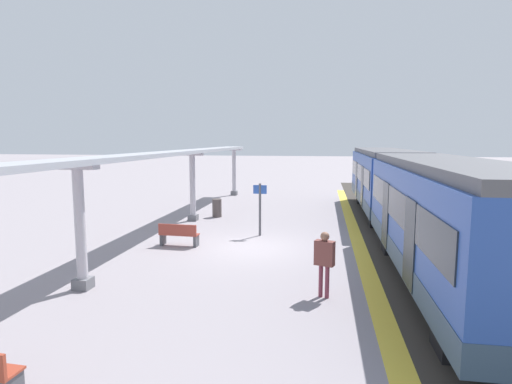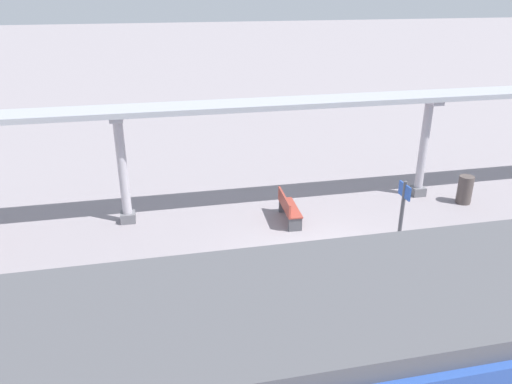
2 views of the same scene
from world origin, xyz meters
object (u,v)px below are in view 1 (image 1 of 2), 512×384
at_px(passenger_waiting_near_edge, 324,257).
at_px(platform_info_sign, 260,204).
at_px(canopy_pillar_third, 80,227).
at_px(trash_bin, 217,208).
at_px(train_near_carriage, 384,180).
at_px(canopy_pillar_nearest, 234,172).
at_px(canopy_pillar_second, 193,187).
at_px(bench_mid_platform, 179,235).
at_px(train_far_carriage, 447,223).

bearing_deg(passenger_waiting_near_edge, platform_info_sign, -68.15).
xyz_separation_m(canopy_pillar_third, trash_bin, (-0.92, -10.86, -1.23)).
xyz_separation_m(train_near_carriage, platform_info_sign, (5.83, 6.30, -0.50)).
bearing_deg(trash_bin, canopy_pillar_third, 85.14).
height_order(canopy_pillar_nearest, canopy_pillar_second, same).
height_order(canopy_pillar_third, trash_bin, canopy_pillar_third).
xyz_separation_m(train_near_carriage, passenger_waiting_near_edge, (3.19, 12.89, -0.76)).
height_order(canopy_pillar_third, platform_info_sign, canopy_pillar_third).
relative_size(train_near_carriage, bench_mid_platform, 7.38).
relative_size(platform_info_sign, passenger_waiting_near_edge, 1.29).
height_order(train_far_carriage, trash_bin, train_far_carriage).
xyz_separation_m(canopy_pillar_third, passenger_waiting_near_edge, (-6.41, -0.41, -0.64)).
relative_size(canopy_pillar_second, canopy_pillar_third, 1.00).
relative_size(train_near_carriage, trash_bin, 11.94).
bearing_deg(passenger_waiting_near_edge, trash_bin, -62.30).
bearing_deg(train_near_carriage, canopy_pillar_second, 20.51).
height_order(train_far_carriage, passenger_waiting_near_edge, train_far_carriage).
bearing_deg(passenger_waiting_near_edge, train_near_carriage, -103.89).
relative_size(canopy_pillar_nearest, passenger_waiting_near_edge, 1.97).
xyz_separation_m(train_near_carriage, train_far_carriage, (0.00, 11.80, 0.00)).
bearing_deg(canopy_pillar_nearest, bench_mid_platform, 93.89).
bearing_deg(train_far_carriage, canopy_pillar_nearest, -61.87).
distance_m(trash_bin, passenger_waiting_near_edge, 11.82).
xyz_separation_m(train_far_carriage, canopy_pillar_second, (9.60, -8.21, -0.12)).
bearing_deg(canopy_pillar_second, train_near_carriage, -159.49).
bearing_deg(canopy_pillar_second, train_far_carriage, 139.46).
xyz_separation_m(canopy_pillar_second, platform_info_sign, (-3.77, 2.71, -0.37)).
bearing_deg(passenger_waiting_near_edge, bench_mid_platform, -38.94).
bearing_deg(bench_mid_platform, passenger_waiting_near_edge, 141.06).
height_order(trash_bin, platform_info_sign, platform_info_sign).
bearing_deg(bench_mid_platform, canopy_pillar_second, -78.54).
bearing_deg(platform_info_sign, trash_bin, -53.63).
bearing_deg(canopy_pillar_third, trash_bin, -94.86).
bearing_deg(platform_info_sign, train_far_carriage, 136.66).
bearing_deg(trash_bin, passenger_waiting_near_edge, 117.70).
bearing_deg(passenger_waiting_near_edge, canopy_pillar_second, -55.41).
relative_size(train_near_carriage, platform_info_sign, 5.10).
xyz_separation_m(train_far_carriage, bench_mid_platform, (8.60, -3.28, -1.38)).
xyz_separation_m(canopy_pillar_nearest, platform_info_sign, (-3.77, 12.45, -0.37)).
height_order(canopy_pillar_nearest, trash_bin, canopy_pillar_nearest).
height_order(canopy_pillar_nearest, canopy_pillar_third, same).
height_order(bench_mid_platform, platform_info_sign, platform_info_sign).
distance_m(canopy_pillar_second, platform_info_sign, 4.66).
xyz_separation_m(train_far_carriage, canopy_pillar_third, (9.60, 1.50, -0.12)).
bearing_deg(train_far_carriage, train_near_carriage, -90.00).
bearing_deg(train_far_carriage, bench_mid_platform, -20.90).
relative_size(trash_bin, platform_info_sign, 0.43).
height_order(train_near_carriage, trash_bin, train_near_carriage).
relative_size(train_near_carriage, train_far_carriage, 1.00).
height_order(train_near_carriage, passenger_waiting_near_edge, train_near_carriage).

